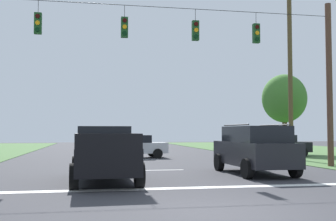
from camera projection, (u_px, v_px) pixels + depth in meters
ground_plane at (226, 212)px, 8.96m from camera, size 120.00×120.00×0.00m
stop_bar_stripe at (186, 188)px, 12.81m from camera, size 15.20×0.45×0.01m
lane_dash_0 at (157, 170)px, 18.70m from camera, size 2.50×0.15×0.01m
lane_dash_1 at (139, 159)px, 25.88m from camera, size 2.50×0.15×0.01m
lane_dash_2 at (129, 154)px, 32.83m from camera, size 2.50×0.15×0.01m
lane_dash_3 at (121, 149)px, 41.73m from camera, size 2.50×0.15×0.01m
overhead_signal_span at (159, 71)px, 19.23m from camera, size 17.81×0.31×8.30m
pickup_truck at (104, 154)px, 14.57m from camera, size 2.39×5.45×1.95m
suv_black at (254, 148)px, 17.06m from camera, size 2.29×4.84×2.05m
distant_car_oncoming at (278, 145)px, 29.06m from camera, size 4.32×2.05×1.52m
distant_car_far_parked at (134, 146)px, 27.44m from camera, size 4.40×2.22×1.52m
utility_pole_mid_right at (290, 71)px, 26.21m from camera, size 0.29×1.89×11.63m
tree_roadside_left at (284, 99)px, 33.43m from camera, size 3.59×3.59×6.43m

